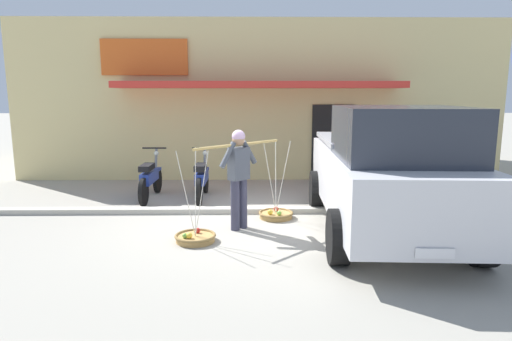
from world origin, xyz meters
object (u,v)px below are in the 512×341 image
(fruit_vendor, at_px, (239,173))
(fruit_basket_right_side, at_px, (195,237))
(motorcycle_nearest_shop, at_px, (150,179))
(wooden_crate, at_px, (331,191))
(motorcycle_second_in_row, at_px, (202,179))
(parked_truck, at_px, (387,172))
(fruit_basket_left_side, at_px, (276,214))

(fruit_vendor, distance_m, fruit_basket_right_side, 1.30)
(motorcycle_nearest_shop, relative_size, wooden_crate, 4.14)
(fruit_basket_right_side, relative_size, motorcycle_nearest_shop, 0.80)
(motorcycle_second_in_row, distance_m, parked_truck, 4.12)
(fruit_basket_left_side, height_order, motorcycle_nearest_shop, fruit_basket_left_side)
(fruit_vendor, xyz_separation_m, motorcycle_second_in_row, (-0.85, 2.16, -0.53))
(motorcycle_nearest_shop, xyz_separation_m, wooden_crate, (3.97, 0.01, -0.29))
(fruit_basket_left_side, height_order, motorcycle_second_in_row, fruit_basket_left_side)
(parked_truck, distance_m, wooden_crate, 2.66)
(wooden_crate, bearing_deg, parked_truck, -80.73)
(fruit_vendor, bearing_deg, wooden_crate, 47.46)
(fruit_vendor, distance_m, fruit_basket_left_side, 1.30)
(fruit_vendor, bearing_deg, motorcycle_second_in_row, 111.51)
(fruit_basket_right_side, bearing_deg, parked_truck, 6.27)
(fruit_vendor, relative_size, parked_truck, 0.35)
(fruit_vendor, bearing_deg, motorcycle_nearest_shop, 132.50)
(parked_truck, bearing_deg, fruit_basket_right_side, -173.73)
(fruit_vendor, xyz_separation_m, fruit_basket_left_side, (0.67, 0.65, -0.90))
(motorcycle_nearest_shop, height_order, motorcycle_second_in_row, same)
(fruit_vendor, bearing_deg, parked_truck, -7.42)
(fruit_basket_left_side, relative_size, motorcycle_second_in_row, 0.80)
(fruit_basket_left_side, relative_size, parked_truck, 0.30)
(motorcycle_nearest_shop, bearing_deg, motorcycle_second_in_row, -0.14)
(fruit_basket_right_side, bearing_deg, wooden_crate, 46.62)
(fruit_vendor, height_order, motorcycle_second_in_row, fruit_vendor)
(fruit_vendor, xyz_separation_m, motorcycle_nearest_shop, (-1.98, 2.16, -0.53))
(fruit_basket_left_side, distance_m, fruit_basket_right_side, 1.86)
(motorcycle_nearest_shop, distance_m, parked_truck, 5.06)
(fruit_basket_right_side, relative_size, wooden_crate, 3.30)
(motorcycle_nearest_shop, distance_m, motorcycle_second_in_row, 1.13)
(motorcycle_second_in_row, bearing_deg, parked_truck, -37.28)
(fruit_basket_left_side, relative_size, fruit_basket_right_side, 1.00)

